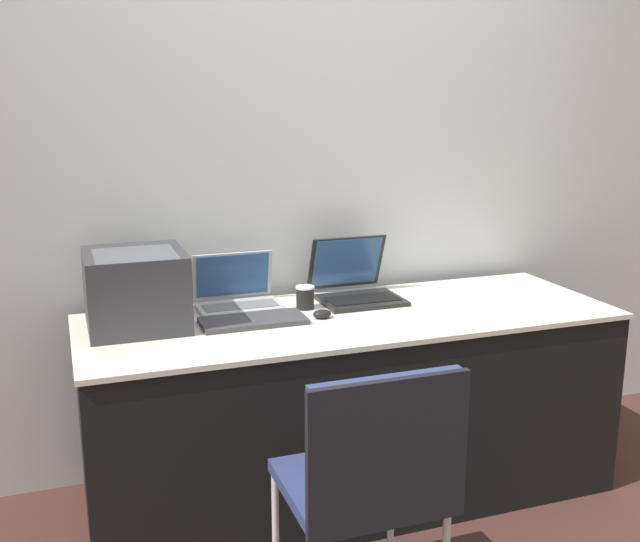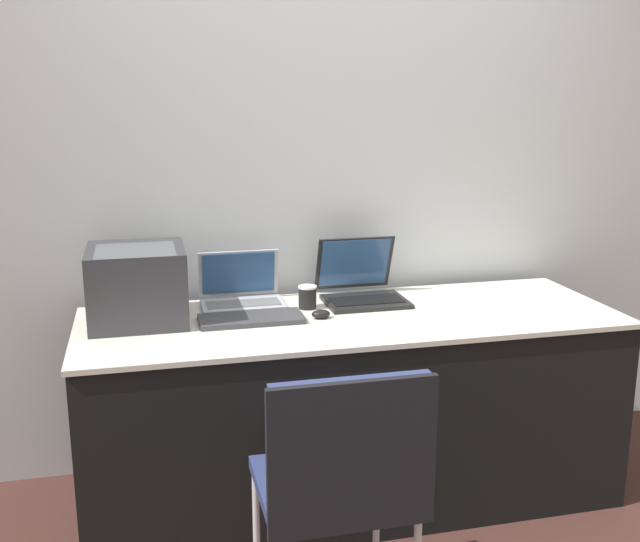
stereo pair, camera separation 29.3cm
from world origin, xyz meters
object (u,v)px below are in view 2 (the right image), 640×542
object	(u,v)px
laptop_right	(361,287)
coffee_cup	(307,297)
external_keyboard	(251,319)
chair	(342,472)
printer	(137,282)
mouse	(321,314)
laptop_left	(241,293)

from	to	relation	value
laptop_right	coffee_cup	size ratio (longest dim) A/B	3.76
external_keyboard	coffee_cup	bearing A→B (deg)	26.40
coffee_cup	chair	size ratio (longest dim) A/B	0.11
printer	mouse	xyz separation A→B (m)	(0.69, -0.13, -0.14)
mouse	laptop_left	bearing A→B (deg)	135.31
external_keyboard	chair	bearing A→B (deg)	-80.91
laptop_right	mouse	bearing A→B (deg)	-136.26
laptop_left	mouse	distance (m)	0.39
coffee_cup	printer	bearing A→B (deg)	-178.17
printer	external_keyboard	world-z (taller)	printer
laptop_left	external_keyboard	distance (m)	0.25
coffee_cup	mouse	world-z (taller)	coffee_cup
laptop_right	external_keyboard	world-z (taller)	laptop_right
laptop_right	coffee_cup	distance (m)	0.26
printer	laptop_left	world-z (taller)	printer
laptop_right	coffee_cup	bearing A→B (deg)	-163.94
laptop_left	laptop_right	size ratio (longest dim) A/B	0.96
printer	external_keyboard	bearing A→B (deg)	-13.78
laptop_left	external_keyboard	world-z (taller)	laptop_left
laptop_left	mouse	size ratio (longest dim) A/B	4.64
printer	laptop_right	distance (m)	0.94
laptop_right	mouse	xyz separation A→B (m)	(-0.23, -0.22, -0.04)
laptop_right	printer	bearing A→B (deg)	-174.18
coffee_cup	chair	bearing A→B (deg)	-96.83
external_keyboard	printer	bearing A→B (deg)	166.22
laptop_right	coffee_cup	world-z (taller)	laptop_right
mouse	chair	bearing A→B (deg)	-99.43
printer	chair	xyz separation A→B (m)	(0.56, -0.95, -0.37)
coffee_cup	chair	distance (m)	1.01
printer	mouse	world-z (taller)	printer
printer	laptop_right	xyz separation A→B (m)	(0.93, 0.09, -0.10)
external_keyboard	mouse	xyz separation A→B (m)	(0.27, -0.03, 0.01)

